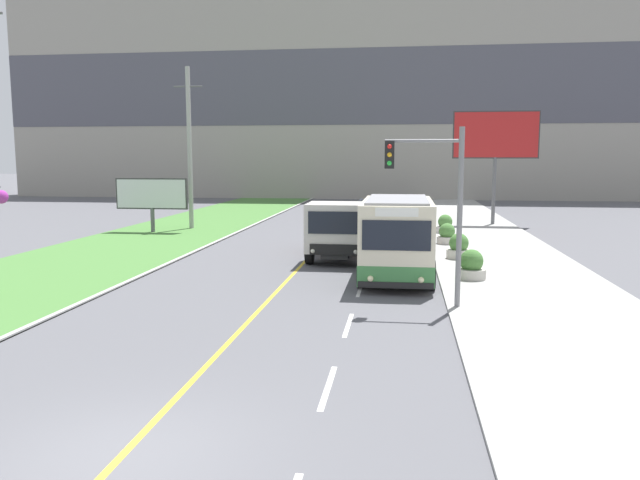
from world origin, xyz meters
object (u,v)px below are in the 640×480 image
at_px(car_distant, 370,210).
at_px(traffic_light_mast, 436,193).
at_px(planter_round_far, 445,225).
at_px(planter_round_third, 447,235).
at_px(billboard_large, 496,138).
at_px(planter_round_near, 471,266).
at_px(city_bus, 397,239).
at_px(utility_pole_far, 190,148).
at_px(billboard_small, 152,195).
at_px(dump_truck, 339,231).
at_px(planter_round_second, 459,248).

bearing_deg(car_distant, traffic_light_mast, -82.82).
bearing_deg(planter_round_far, planter_round_third, -92.64).
height_order(billboard_large, planter_round_near, billboard_large).
distance_m(city_bus, billboard_large, 21.01).
relative_size(billboard_large, planter_round_third, 7.06).
bearing_deg(utility_pole_far, billboard_small, -126.23).
bearing_deg(dump_truck, city_bus, -58.06).
height_order(utility_pole_far, planter_round_second, utility_pole_far).
height_order(city_bus, planter_round_far, city_bus).
xyz_separation_m(car_distant, utility_pole_far, (-10.87, -6.93, 4.36)).
bearing_deg(planter_round_second, planter_round_near, -89.42).
relative_size(city_bus, planter_round_near, 5.37).
xyz_separation_m(dump_truck, planter_round_near, (5.23, -3.97, -0.75)).
bearing_deg(planter_round_second, billboard_large, 76.77).
bearing_deg(traffic_light_mast, billboard_large, 78.19).
distance_m(dump_truck, utility_pole_far, 15.64).
bearing_deg(dump_truck, planter_round_far, 62.62).
height_order(dump_truck, car_distant, dump_truck).
bearing_deg(planter_round_second, planter_round_far, 89.87).
distance_m(utility_pole_far, planter_round_far, 16.36).
bearing_deg(utility_pole_far, billboard_large, 13.55).
bearing_deg(planter_round_third, city_bus, -104.60).
bearing_deg(billboard_large, car_distant, 164.49).
distance_m(billboard_small, planter_round_near, 21.58).
bearing_deg(city_bus, planter_round_second, 60.88).
height_order(car_distant, planter_round_far, car_distant).
relative_size(utility_pole_far, traffic_light_mast, 1.87).
bearing_deg(billboard_small, dump_truck, -35.75).
xyz_separation_m(billboard_large, planter_round_second, (-3.50, -14.89, -5.13)).
relative_size(utility_pole_far, billboard_large, 1.34).
bearing_deg(planter_round_near, planter_round_third, 91.49).
bearing_deg(city_bus, planter_round_third, 75.40).
bearing_deg(planter_round_far, billboard_large, 57.91).
distance_m(planter_round_near, planter_round_far, 14.01).
bearing_deg(traffic_light_mast, planter_round_third, 84.55).
bearing_deg(traffic_light_mast, utility_pole_far, 126.31).
xyz_separation_m(traffic_light_mast, billboard_small, (-15.81, 17.06, -1.17)).
relative_size(dump_truck, planter_round_second, 5.88).
height_order(dump_truck, planter_round_third, dump_truck).
bearing_deg(planter_round_near, utility_pole_far, 136.46).
relative_size(city_bus, utility_pole_far, 0.58).
bearing_deg(planter_round_second, planter_round_third, 92.39).
height_order(car_distant, utility_pole_far, utility_pole_far).
xyz_separation_m(planter_round_near, planter_round_third, (-0.24, 9.34, -0.01)).
bearing_deg(planter_round_third, billboard_small, 168.87).
distance_m(dump_truck, planter_round_far, 11.33).
height_order(city_bus, traffic_light_mast, traffic_light_mast).
xyz_separation_m(billboard_small, planter_round_far, (17.33, 1.30, -1.70)).
bearing_deg(city_bus, car_distant, 95.60).
bearing_deg(car_distant, city_bus, -84.40).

